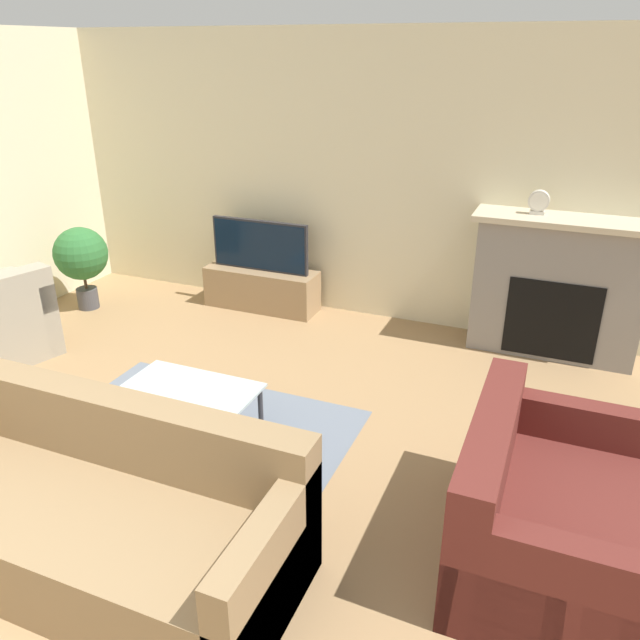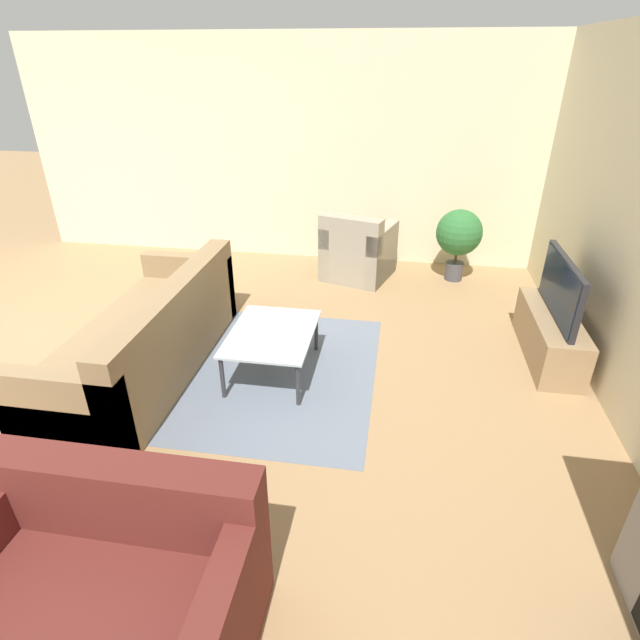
{
  "view_description": "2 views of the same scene",
  "coord_description": "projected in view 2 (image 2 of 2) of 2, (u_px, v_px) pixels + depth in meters",
  "views": [
    {
      "loc": [
        2.1,
        -0.55,
        2.52
      ],
      "look_at": [
        0.63,
        3.0,
        0.83
      ],
      "focal_mm": 35.0,
      "sensor_mm": 36.0,
      "label": 1
    },
    {
      "loc": [
        3.39,
        3.41,
        2.43
      ],
      "look_at": [
        0.43,
        2.93,
        0.84
      ],
      "focal_mm": 28.0,
      "sensor_mm": 36.0,
      "label": 2
    }
  ],
  "objects": [
    {
      "name": "ground_plane",
      "position": [
        13.0,
        355.0,
        4.58
      ],
      "size": [
        20.0,
        20.0,
        0.0
      ],
      "primitive_type": "plane",
      "color": "#9E7A51"
    },
    {
      "name": "armchair_by_window",
      "position": [
        358.0,
        254.0,
        6.05
      ],
      "size": [
        0.93,
        0.93,
        0.82
      ],
      "rotation": [
        0.0,
        0.0,
        -1.86
      ],
      "color": "#9E937F",
      "rests_on": "ground_plane"
    },
    {
      "name": "wall_left",
      "position": [
        334.0,
        154.0,
        6.2
      ],
      "size": [
        0.06,
        8.09,
        2.7
      ],
      "color": "beige",
      "rests_on": "ground_plane"
    },
    {
      "name": "couch_sectional",
      "position": [
        147.0,
        341.0,
        4.24
      ],
      "size": [
        2.29,
        0.91,
        0.82
      ],
      "color": "#8C704C",
      "rests_on": "ground_plane"
    },
    {
      "name": "coffee_table",
      "position": [
        272.0,
        336.0,
        4.17
      ],
      "size": [
        0.92,
        0.69,
        0.39
      ],
      "color": "#333338",
      "rests_on": "ground_plane"
    },
    {
      "name": "potted_plant",
      "position": [
        459.0,
        235.0,
        5.87
      ],
      "size": [
        0.54,
        0.54,
        0.86
      ],
      "color": "#47474C",
      "rests_on": "ground_plane"
    },
    {
      "name": "tv_stand",
      "position": [
        549.0,
        336.0,
        4.47
      ],
      "size": [
        1.18,
        0.38,
        0.42
      ],
      "color": "#997A56",
      "rests_on": "ground_plane"
    },
    {
      "name": "couch_loveseat",
      "position": [
        100.0,
        609.0,
        2.18
      ],
      "size": [
        0.96,
        1.33,
        0.82
      ],
      "rotation": [
        0.0,
        0.0,
        1.57
      ],
      "color": "#5B231E",
      "rests_on": "ground_plane"
    },
    {
      "name": "area_rug",
      "position": [
        266.0,
        370.0,
        4.35
      ],
      "size": [
        2.12,
        1.89,
        0.0
      ],
      "color": "slate",
      "rests_on": "ground_plane"
    },
    {
      "name": "tv",
      "position": [
        561.0,
        288.0,
        4.25
      ],
      "size": [
        1.04,
        0.06,
        0.52
      ],
      "color": "#232328",
      "rests_on": "tv_stand"
    }
  ]
}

